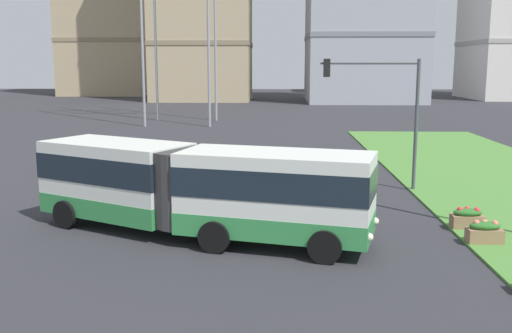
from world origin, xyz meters
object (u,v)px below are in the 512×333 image
object	(u,v)px
articulated_bus	(196,188)
car_white_van	(140,159)
flower_planter_5	(467,218)
traffic_light_far_right	(384,100)
flower_planter_4	(485,232)

from	to	relation	value
articulated_bus	car_white_van	bearing A→B (deg)	111.98
articulated_bus	flower_planter_5	distance (m)	9.45
car_white_van	traffic_light_far_right	world-z (taller)	traffic_light_far_right
flower_planter_4	traffic_light_far_right	bearing A→B (deg)	103.03
articulated_bus	flower_planter_5	xyz separation A→B (m)	(9.32, 1.02, -1.23)
car_white_van	flower_planter_4	distance (m)	18.31
articulated_bus	car_white_van	xyz separation A→B (m)	(-4.55, 11.28, -0.90)
car_white_van	flower_planter_5	distance (m)	17.25
articulated_bus	traffic_light_far_right	xyz separation A→B (m)	(7.44, 7.40, 2.47)
flower_planter_5	traffic_light_far_right	size ratio (longest dim) A/B	0.19
car_white_van	articulated_bus	bearing A→B (deg)	-68.02
articulated_bus	flower_planter_4	size ratio (longest dim) A/B	10.74
articulated_bus	flower_planter_4	bearing A→B (deg)	-4.21
flower_planter_4	flower_planter_5	xyz separation A→B (m)	(0.00, 1.70, 0.00)
flower_planter_4	traffic_light_far_right	world-z (taller)	traffic_light_far_right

